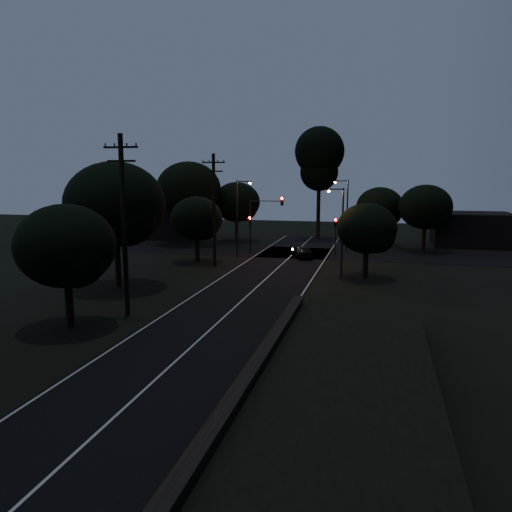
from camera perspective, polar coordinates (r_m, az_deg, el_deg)
The scene contains 23 objects.
ground at distance 17.42m, azimuth -20.71°, elevation -21.00°, with size 160.00×160.00×0.00m, color black.
road_surface at distance 45.07m, azimuth 2.17°, elevation -1.70°, with size 60.00×70.00×0.03m.
retaining_wall at distance 17.23m, azimuth 8.73°, elevation -18.48°, with size 6.93×26.00×1.60m.
utility_pole_mid at distance 31.17m, azimuth -14.87°, elevation 3.70°, with size 2.20×0.30×11.00m.
utility_pole_far at distance 46.77m, azimuth -4.82°, elevation 5.44°, with size 2.20×0.30×10.50m.
tree_left_b at distance 29.62m, azimuth -20.72°, elevation 0.82°, with size 5.52×5.52×7.02m.
tree_left_c at distance 39.15m, azimuth -15.55°, elevation 5.46°, with size 7.61×7.61×9.61m.
tree_left_d at distance 49.43m, azimuth -6.65°, elevation 4.12°, with size 5.11×5.11×6.48m.
tree_far_nw at distance 64.67m, azimuth -2.08°, elevation 6.06°, with size 6.04×6.04×7.65m.
tree_far_w at distance 62.34m, azimuth -7.52°, elevation 7.41°, with size 8.00×8.00×10.20m.
tree_far_ne at distance 62.23m, azimuth 14.14°, elevation 5.33°, with size 5.62×5.62×7.11m.
tree_far_e at distance 59.45m, azimuth 19.00°, elevation 5.19°, with size 5.91×5.91×7.50m.
tree_right_a at distance 42.36m, azimuth 12.77°, elevation 2.93°, with size 4.95×4.95×6.29m.
tall_pine at distance 67.71m, azimuth 7.26°, elevation 11.03°, with size 6.55×6.55×14.88m.
building_left at distance 70.72m, azimuth -10.38°, elevation 3.96°, with size 10.00×8.00×4.40m, color black.
building_right at distance 66.47m, azimuth 23.40°, elevation 2.84°, with size 9.00×7.00×4.00m, color black.
signal_left at distance 54.23m, azimuth -0.67°, elevation 3.20°, with size 0.28×0.35×4.10m.
signal_right at distance 52.70m, azimuth 9.07°, elevation 2.90°, with size 0.28×0.35×4.10m.
signal_mast at distance 53.70m, azimuth 1.07°, elevation 4.75°, with size 3.70×0.35×6.25m.
streetlight_a at distance 52.34m, azimuth -1.98°, elevation 4.95°, with size 1.66×0.26×8.00m.
streetlight_b at distance 56.47m, azimuth 10.18°, elevation 5.13°, with size 1.66×0.26×8.00m.
streetlight_c at distance 42.54m, azimuth 9.62°, elevation 3.43°, with size 1.46×0.26×7.50m.
car at distance 52.15m, azimuth 5.31°, elevation 0.49°, with size 1.54×3.83×1.30m, color black.
Camera 1 is at (8.93, -12.21, 8.62)m, focal length 35.00 mm.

